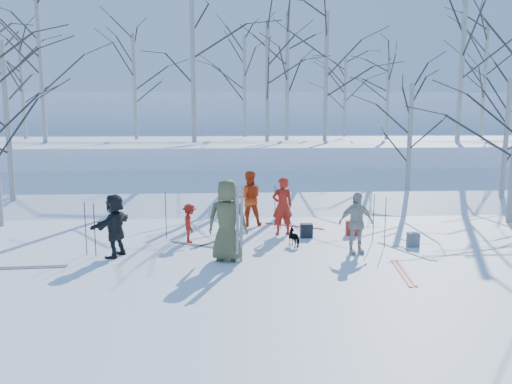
{
  "coord_description": "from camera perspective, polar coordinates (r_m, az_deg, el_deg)",
  "views": [
    {
      "loc": [
        -0.8,
        -12.44,
        3.49
      ],
      "look_at": [
        0.0,
        1.5,
        1.3
      ],
      "focal_mm": 35.0,
      "sensor_mm": 36.0,
      "label": 1
    }
  ],
  "objects": [
    {
      "name": "birch_plateau_e",
      "position": [
        28.54,
        -1.33,
        11.95
      ],
      "size": [
        4.53,
        4.53,
        5.61
      ],
      "primitive_type": null,
      "color": "silver",
      "rests_on": "snow_plateau"
    },
    {
      "name": "ski_pair_a",
      "position": [
        13.45,
        16.74,
        -6.47
      ],
      "size": [
        1.6,
        2.05,
        0.02
      ],
      "primitive_type": null,
      "rotation": [
        0.0,
        0.0,
        0.42
      ],
      "color": "silver",
      "rests_on": "ground"
    },
    {
      "name": "birch_plateau_j",
      "position": [
        23.47,
        1.29,
        12.23
      ],
      "size": [
        4.31,
        4.31,
        5.3
      ],
      "primitive_type": null,
      "color": "silver",
      "rests_on": "snow_plateau"
    },
    {
      "name": "upright_ski_right",
      "position": [
        11.73,
        -1.67,
        -3.6
      ],
      "size": [
        0.11,
        0.23,
        1.89
      ],
      "primitive_type": "cube",
      "rotation": [
        0.1,
        0.0,
        0.2
      ],
      "color": "silver",
      "rests_on": "ground"
    },
    {
      "name": "snow_ramp",
      "position": [
        19.74,
        -0.91,
        -0.83
      ],
      "size": [
        70.0,
        9.49,
        4.12
      ],
      "primitive_type": "cube",
      "rotation": [
        0.3,
        0.0,
        0.0
      ],
      "color": "white",
      "rests_on": "ground"
    },
    {
      "name": "ski_pair_d",
      "position": [
        12.72,
        -24.93,
        -7.82
      ],
      "size": [
        0.39,
        1.92,
        0.02
      ],
      "primitive_type": null,
      "rotation": [
        0.0,
        0.0,
        1.62
      ],
      "color": "silver",
      "rests_on": "ground"
    },
    {
      "name": "ski_pair_f",
      "position": [
        13.45,
        -6.21,
        -6.13
      ],
      "size": [
        1.86,
        2.07,
        0.02
      ],
      "primitive_type": null,
      "rotation": [
        0.0,
        0.0,
        1.04
      ],
      "color": "silver",
      "rests_on": "ground"
    },
    {
      "name": "ground",
      "position": [
        12.95,
        0.38,
        -6.73
      ],
      "size": [
        120.0,
        120.0,
        0.0
      ],
      "primitive_type": "plane",
      "color": "white",
      "rests_on": "ground"
    },
    {
      "name": "ski_pole_e",
      "position": [
        12.88,
        -17.96,
        -4.17
      ],
      "size": [
        0.02,
        0.02,
        1.34
      ],
      "primitive_type": "cylinder",
      "color": "black",
      "rests_on": "ground"
    },
    {
      "name": "birch_plateau_d",
      "position": [
        25.27,
        -23.37,
        12.55
      ],
      "size": [
        5.09,
        5.09,
        6.42
      ],
      "primitive_type": null,
      "color": "silver",
      "rests_on": "snow_plateau"
    },
    {
      "name": "birch_edge_d",
      "position": [
        19.59,
        -26.49,
        6.52
      ],
      "size": [
        4.78,
        4.78,
        5.97
      ],
      "primitive_type": null,
      "color": "silver",
      "rests_on": "ground"
    },
    {
      "name": "dog",
      "position": [
        13.37,
        4.48,
        -5.18
      ],
      "size": [
        0.47,
        0.63,
        0.48
      ],
      "primitive_type": "imported",
      "rotation": [
        0.0,
        0.0,
        3.56
      ],
      "color": "black",
      "rests_on": "ground"
    },
    {
      "name": "ski_pole_f",
      "position": [
        15.29,
        2.82,
        -1.73
      ],
      "size": [
        0.02,
        0.02,
        1.34
      ],
      "primitive_type": "cylinder",
      "color": "black",
      "rests_on": "ground"
    },
    {
      "name": "backpack_grey",
      "position": [
        13.93,
        17.51,
        -5.21
      ],
      "size": [
        0.3,
        0.2,
        0.38
      ],
      "primitive_type": "cube",
      "color": "slate",
      "rests_on": "ground"
    },
    {
      "name": "skier_red_north",
      "position": [
        14.5,
        3.04,
        -1.61
      ],
      "size": [
        0.67,
        0.5,
        1.69
      ],
      "primitive_type": "imported",
      "rotation": [
        0.0,
        0.0,
        3.3
      ],
      "color": "#AE1D10",
      "rests_on": "ground"
    },
    {
      "name": "backpack_red",
      "position": [
        14.78,
        10.89,
        -4.07
      ],
      "size": [
        0.32,
        0.22,
        0.42
      ],
      "primitive_type": "cube",
      "color": "#AF261B",
      "rests_on": "ground"
    },
    {
      "name": "far_hill",
      "position": [
        50.47,
        -2.38,
        7.21
      ],
      "size": [
        90.0,
        30.0,
        6.0
      ],
      "primitive_type": "cube",
      "color": "white",
      "rests_on": "ground"
    },
    {
      "name": "snow_plateau",
      "position": [
        29.56,
        -1.72,
        4.07
      ],
      "size": [
        70.0,
        18.0,
        2.2
      ],
      "primitive_type": "cube",
      "color": "white",
      "rests_on": "ground"
    },
    {
      "name": "birch_plateau_k",
      "position": [
        29.29,
        10.13,
        10.53
      ],
      "size": [
        3.67,
        3.67,
        4.38
      ],
      "primitive_type": null,
      "color": "silver",
      "rests_on": "snow_plateau"
    },
    {
      "name": "ski_pole_c",
      "position": [
        14.26,
        -10.27,
        -2.64
      ],
      "size": [
        0.02,
        0.02,
        1.34
      ],
      "primitive_type": "cylinder",
      "color": "black",
      "rests_on": "ground"
    },
    {
      "name": "ski_pole_a",
      "position": [
        14.06,
        13.29,
        -2.9
      ],
      "size": [
        0.02,
        0.02,
        1.34
      ],
      "primitive_type": "cylinder",
      "color": "black",
      "rests_on": "ground"
    },
    {
      "name": "birch_plateau_b",
      "position": [
        24.01,
        8.0,
        12.85
      ],
      "size": [
        4.76,
        4.76,
        5.95
      ],
      "primitive_type": null,
      "color": "silver",
      "rests_on": "snow_plateau"
    },
    {
      "name": "birch_plateau_h",
      "position": [
        23.21,
        -7.24,
        14.92
      ],
      "size": [
        5.85,
        5.85,
        7.5
      ],
      "primitive_type": null,
      "color": "silver",
      "rests_on": "snow_plateau"
    },
    {
      "name": "ski_pair_e",
      "position": [
        15.73,
        4.34,
        -3.9
      ],
      "size": [
        1.79,
        2.07,
        0.02
      ],
      "primitive_type": null,
      "rotation": [
        0.0,
        0.0,
        1.07
      ],
      "color": "#A51817",
      "rests_on": "ground"
    },
    {
      "name": "birch_plateau_l",
      "position": [
        24.88,
        3.58,
        12.97
      ],
      "size": [
        4.88,
        4.88,
        6.12
      ],
      "primitive_type": null,
      "color": "silver",
      "rests_on": "snow_plateau"
    },
    {
      "name": "skier_grey_west",
      "position": [
        12.75,
        -15.83,
        -3.69
      ],
      "size": [
        0.97,
        1.52,
        1.57
      ],
      "primitive_type": "imported",
      "rotation": [
        0.0,
        0.0,
        4.33
      ],
      "color": "black",
      "rests_on": "ground"
    },
    {
      "name": "skier_red_seated",
      "position": [
        13.77,
        -7.58,
        -3.55
      ],
      "size": [
        0.51,
        0.75,
        1.07
      ],
      "primitive_type": "imported",
      "rotation": [
        0.0,
        0.0,
        1.74
      ],
      "color": "#AE1D10",
      "rests_on": "ground"
    },
    {
      "name": "backpack_dark",
      "position": [
        14.33,
        5.79,
        -4.41
      ],
      "size": [
        0.34,
        0.24,
        0.4
      ],
      "primitive_type": "cube",
      "color": "black",
      "rests_on": "ground"
    },
    {
      "name": "birch_plateau_i",
      "position": [
        28.8,
        -25.16,
        10.66
      ],
      "size": [
        4.22,
        4.22,
        5.17
      ],
      "primitive_type": null,
      "color": "silver",
      "rests_on": "snow_plateau"
    },
    {
      "name": "birch_plateau_f",
      "position": [
        26.43,
        -13.7,
        11.57
      ],
      "size": [
        4.28,
        4.28,
        5.26
      ],
      "primitive_type": null,
      "color": "silver",
      "rests_on": "snow_plateau"
    },
    {
      "name": "upright_ski_left",
      "position": [
        11.63,
        -2.13,
        -3.71
      ],
      "size": [
        0.1,
        0.17,
        1.9
      ],
      "primitive_type": "cube",
      "rotation": [
        0.07,
        0.0,
        0.21
      ],
      "color": "silver",
      "rests_on": "ground"
    },
    {
      "name": "birch_edge_e",
      "position": [
        19.89,
        17.12,
        5.12
      ],
      "size": [
        3.83,
        3.83,
        4.62
      ],
      "primitive_type": null,
      "color": "silver",
      "rests_on": "ground"
    },
    {
      "name": "ski_pair_c",
      "position": [
        13.89,
        -4.58,
        -5.63
      ],
      "size": [
        2.06,
        2.1,
        0.02
      ],
      "primitive_type": null,
      "rotation": [
        0.0,
        0.0,
        -0.69
      ],
      "color": "silver",
      "rests_on": "ground"
    },
    {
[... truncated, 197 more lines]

